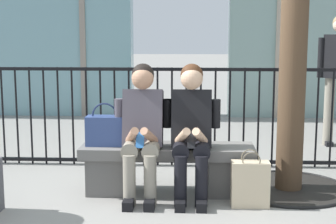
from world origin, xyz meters
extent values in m
plane|color=gray|center=(0.00, 0.00, 0.00)|extent=(60.00, 60.00, 0.00)
cube|color=slate|center=(0.00, 0.00, 0.40)|extent=(1.60, 0.44, 0.10)
cube|color=#605E5B|center=(-0.56, 0.00, 0.17)|extent=(0.36, 0.37, 0.35)
cube|color=#605E5B|center=(0.56, 0.00, 0.17)|extent=(0.36, 0.37, 0.35)
cylinder|color=gray|center=(-0.31, -0.18, 0.47)|extent=(0.15, 0.40, 0.15)
cylinder|color=gray|center=(-0.31, -0.38, 0.23)|extent=(0.11, 0.11, 0.45)
cube|color=black|center=(-0.31, -0.44, 0.04)|extent=(0.09, 0.22, 0.08)
cylinder|color=gray|center=(-0.13, -0.18, 0.47)|extent=(0.15, 0.40, 0.15)
cylinder|color=gray|center=(-0.13, -0.38, 0.23)|extent=(0.11, 0.11, 0.45)
cube|color=black|center=(-0.13, -0.44, 0.04)|extent=(0.09, 0.22, 0.08)
cube|color=#4C4751|center=(-0.22, -0.04, 0.71)|extent=(0.36, 0.30, 0.55)
cylinder|color=#4C4751|center=(-0.44, -0.04, 0.76)|extent=(0.08, 0.08, 0.26)
cylinder|color=tan|center=(-0.30, -0.26, 0.59)|extent=(0.16, 0.28, 0.20)
cylinder|color=#4C4751|center=(0.00, -0.04, 0.76)|extent=(0.08, 0.08, 0.26)
cylinder|color=tan|center=(-0.14, -0.26, 0.59)|extent=(0.16, 0.28, 0.20)
cube|color=#2D6BB7|center=(-0.22, -0.32, 0.57)|extent=(0.07, 0.10, 0.13)
sphere|color=tan|center=(-0.22, -0.06, 1.08)|extent=(0.20, 0.20, 0.20)
sphere|color=black|center=(-0.22, -0.03, 1.11)|extent=(0.20, 0.20, 0.20)
cylinder|color=black|center=(0.13, -0.18, 0.47)|extent=(0.15, 0.40, 0.15)
cylinder|color=black|center=(0.13, -0.38, 0.23)|extent=(0.11, 0.11, 0.45)
cube|color=black|center=(0.13, -0.44, 0.04)|extent=(0.09, 0.22, 0.08)
cylinder|color=black|center=(0.31, -0.18, 0.47)|extent=(0.15, 0.40, 0.15)
cylinder|color=black|center=(0.31, -0.38, 0.23)|extent=(0.11, 0.11, 0.45)
cube|color=black|center=(0.31, -0.44, 0.04)|extent=(0.09, 0.22, 0.08)
cube|color=black|center=(0.22, -0.04, 0.71)|extent=(0.36, 0.30, 0.55)
cylinder|color=black|center=(0.00, -0.04, 0.76)|extent=(0.08, 0.08, 0.26)
cylinder|color=#DBAD89|center=(0.14, -0.26, 0.59)|extent=(0.16, 0.28, 0.20)
cylinder|color=black|center=(0.44, -0.04, 0.76)|extent=(0.08, 0.08, 0.26)
cylinder|color=#DBAD89|center=(0.30, -0.26, 0.59)|extent=(0.16, 0.28, 0.20)
cube|color=black|center=(0.22, -0.32, 0.57)|extent=(0.07, 0.10, 0.13)
sphere|color=#DBAD89|center=(0.22, -0.06, 1.08)|extent=(0.20, 0.20, 0.20)
sphere|color=#472816|center=(0.22, -0.03, 1.11)|extent=(0.20, 0.20, 0.20)
cube|color=#33477F|center=(-0.58, -0.01, 0.59)|extent=(0.34, 0.17, 0.27)
torus|color=#1E2A4C|center=(-0.58, -0.01, 0.73)|extent=(0.24, 0.02, 0.24)
cube|color=beige|center=(0.73, -0.35, 0.20)|extent=(0.32, 0.16, 0.40)
torus|color=#685E4C|center=(0.73, -0.40, 0.42)|extent=(0.16, 0.01, 0.16)
torus|color=#685E4C|center=(0.73, -0.29, 0.42)|extent=(0.16, 0.01, 0.16)
cylinder|color=gray|center=(2.03, 2.15, 0.45)|extent=(0.13, 0.13, 0.90)
cube|color=black|center=(2.03, 2.11, 0.03)|extent=(0.09, 0.22, 0.06)
cylinder|color=black|center=(1.90, 2.15, 1.16)|extent=(0.08, 0.08, 0.52)
cylinder|color=black|center=(-1.92, 0.99, 0.55)|extent=(0.02, 0.02, 1.11)
cylinder|color=black|center=(-1.76, 0.99, 0.55)|extent=(0.02, 0.02, 1.11)
cylinder|color=black|center=(-1.60, 0.99, 0.55)|extent=(0.02, 0.02, 1.11)
cylinder|color=black|center=(-1.44, 0.99, 0.55)|extent=(0.02, 0.02, 1.11)
cylinder|color=black|center=(-1.28, 0.99, 0.55)|extent=(0.02, 0.02, 1.11)
cylinder|color=black|center=(-1.12, 0.99, 0.55)|extent=(0.02, 0.02, 1.11)
cylinder|color=black|center=(-0.96, 0.99, 0.55)|extent=(0.02, 0.02, 1.11)
cylinder|color=black|center=(-0.80, 0.99, 0.55)|extent=(0.02, 0.02, 1.11)
cylinder|color=black|center=(-0.64, 0.99, 0.55)|extent=(0.02, 0.02, 1.11)
cylinder|color=black|center=(-0.48, 0.99, 0.55)|extent=(0.02, 0.02, 1.11)
cylinder|color=black|center=(-0.32, 0.99, 0.55)|extent=(0.02, 0.02, 1.11)
cylinder|color=black|center=(-0.16, 0.99, 0.55)|extent=(0.02, 0.02, 1.11)
cylinder|color=black|center=(0.00, 0.99, 0.55)|extent=(0.02, 0.02, 1.11)
cylinder|color=black|center=(0.16, 0.99, 0.55)|extent=(0.02, 0.02, 1.11)
cylinder|color=black|center=(0.32, 0.99, 0.55)|extent=(0.02, 0.02, 1.11)
cylinder|color=black|center=(0.48, 0.99, 0.55)|extent=(0.02, 0.02, 1.11)
cylinder|color=black|center=(0.64, 0.99, 0.55)|extent=(0.02, 0.02, 1.11)
cylinder|color=black|center=(0.80, 0.99, 0.55)|extent=(0.02, 0.02, 1.11)
cylinder|color=black|center=(0.96, 0.99, 0.55)|extent=(0.02, 0.02, 1.11)
cylinder|color=black|center=(1.12, 0.99, 0.55)|extent=(0.02, 0.02, 1.11)
cylinder|color=black|center=(1.28, 0.99, 0.55)|extent=(0.02, 0.02, 1.11)
cylinder|color=black|center=(1.44, 0.99, 0.55)|extent=(0.02, 0.02, 1.11)
cylinder|color=black|center=(1.60, 0.99, 0.55)|extent=(0.02, 0.02, 1.11)
cylinder|color=black|center=(1.76, 0.99, 0.55)|extent=(0.02, 0.02, 1.11)
cube|color=black|center=(0.00, 0.99, 0.05)|extent=(8.32, 0.04, 0.04)
cube|color=black|center=(0.00, 0.99, 1.09)|extent=(8.32, 0.04, 0.04)
cylinder|color=black|center=(1.15, 0.17, 0.01)|extent=(1.14, 1.14, 0.01)
torus|color=black|center=(1.15, 0.17, 0.01)|extent=(1.17, 1.17, 0.03)
cylinder|color=#4C3826|center=(1.15, 0.17, 1.70)|extent=(0.25, 0.25, 3.40)
camera|label=1|loc=(0.23, -4.58, 1.49)|focal=54.22mm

